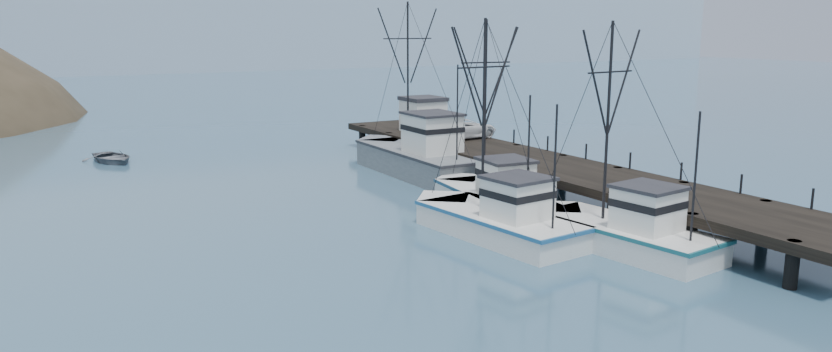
{
  "coord_description": "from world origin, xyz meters",
  "views": [
    {
      "loc": [
        -15.62,
        -21.24,
        10.34
      ],
      "look_at": [
        3.46,
        12.53,
        2.5
      ],
      "focal_mm": 32.0,
      "sensor_mm": 36.0,
      "label": 1
    }
  ],
  "objects_px": {
    "pickup_truck": "(463,128)",
    "pier_shed": "(423,114)",
    "work_vessel": "(418,157)",
    "motorboat": "(112,162)",
    "trawler_near": "(619,231)",
    "pier": "(532,163)",
    "trawler_mid": "(495,220)",
    "trawler_far": "(492,197)"
  },
  "relations": [
    {
      "from": "pickup_truck",
      "to": "pier_shed",
      "type": "bearing_deg",
      "value": -0.9
    },
    {
      "from": "work_vessel",
      "to": "motorboat",
      "type": "relative_size",
      "value": 2.94
    },
    {
      "from": "trawler_near",
      "to": "work_vessel",
      "type": "height_order",
      "value": "work_vessel"
    },
    {
      "from": "pickup_truck",
      "to": "trawler_near",
      "type": "bearing_deg",
      "value": 157.15
    },
    {
      "from": "pier_shed",
      "to": "motorboat",
      "type": "relative_size",
      "value": 0.64
    },
    {
      "from": "pier",
      "to": "trawler_mid",
      "type": "xyz_separation_m",
      "value": [
        -8.45,
        -7.84,
        -0.87
      ]
    },
    {
      "from": "pier",
      "to": "pickup_truck",
      "type": "distance_m",
      "value": 9.58
    },
    {
      "from": "work_vessel",
      "to": "motorboat",
      "type": "height_order",
      "value": "work_vessel"
    },
    {
      "from": "trawler_near",
      "to": "pier_shed",
      "type": "xyz_separation_m",
      "value": [
        4.76,
        26.84,
        2.6
      ]
    },
    {
      "from": "trawler_far",
      "to": "pier_shed",
      "type": "height_order",
      "value": "trawler_far"
    },
    {
      "from": "pier",
      "to": "pickup_truck",
      "type": "relative_size",
      "value": 7.95
    },
    {
      "from": "pier_shed",
      "to": "motorboat",
      "type": "bearing_deg",
      "value": 157.28
    },
    {
      "from": "trawler_mid",
      "to": "pickup_truck",
      "type": "xyz_separation_m",
      "value": [
        9.31,
        17.33,
        1.95
      ]
    },
    {
      "from": "pickup_truck",
      "to": "motorboat",
      "type": "relative_size",
      "value": 1.11
    },
    {
      "from": "pickup_truck",
      "to": "motorboat",
      "type": "distance_m",
      "value": 27.38
    },
    {
      "from": "pier",
      "to": "trawler_far",
      "type": "height_order",
      "value": "trawler_far"
    },
    {
      "from": "trawler_far",
      "to": "work_vessel",
      "type": "height_order",
      "value": "work_vessel"
    },
    {
      "from": "trawler_near",
      "to": "trawler_mid",
      "type": "relative_size",
      "value": 0.97
    },
    {
      "from": "trawler_near",
      "to": "trawler_mid",
      "type": "height_order",
      "value": "trawler_mid"
    },
    {
      "from": "trawler_mid",
      "to": "trawler_far",
      "type": "height_order",
      "value": "trawler_mid"
    },
    {
      "from": "trawler_near",
      "to": "trawler_mid",
      "type": "distance_m",
      "value": 6.05
    },
    {
      "from": "trawler_mid",
      "to": "motorboat",
      "type": "relative_size",
      "value": 2.27
    },
    {
      "from": "trawler_mid",
      "to": "pickup_truck",
      "type": "relative_size",
      "value": 2.04
    },
    {
      "from": "pier",
      "to": "motorboat",
      "type": "xyz_separation_m",
      "value": [
        -22.33,
        23.77,
        -1.69
      ]
    },
    {
      "from": "trawler_mid",
      "to": "motorboat",
      "type": "height_order",
      "value": "trawler_mid"
    },
    {
      "from": "pier",
      "to": "work_vessel",
      "type": "relative_size",
      "value": 3.01
    },
    {
      "from": "pier",
      "to": "work_vessel",
      "type": "height_order",
      "value": "work_vessel"
    },
    {
      "from": "trawler_near",
      "to": "work_vessel",
      "type": "relative_size",
      "value": 0.75
    },
    {
      "from": "trawler_near",
      "to": "motorboat",
      "type": "bearing_deg",
      "value": 116.07
    },
    {
      "from": "trawler_mid",
      "to": "pier_shed",
      "type": "xyz_separation_m",
      "value": [
        8.62,
        22.19,
        2.6
      ]
    },
    {
      "from": "pier",
      "to": "work_vessel",
      "type": "bearing_deg",
      "value": 116.62
    },
    {
      "from": "trawler_near",
      "to": "motorboat",
      "type": "distance_m",
      "value": 40.38
    },
    {
      "from": "pier",
      "to": "trawler_mid",
      "type": "bearing_deg",
      "value": -137.11
    },
    {
      "from": "trawler_near",
      "to": "trawler_mid",
      "type": "bearing_deg",
      "value": 129.65
    },
    {
      "from": "pickup_truck",
      "to": "pier",
      "type": "bearing_deg",
      "value": 165.86
    },
    {
      "from": "trawler_far",
      "to": "work_vessel",
      "type": "bearing_deg",
      "value": 81.4
    },
    {
      "from": "trawler_far",
      "to": "pier_shed",
      "type": "bearing_deg",
      "value": 71.89
    },
    {
      "from": "pier",
      "to": "trawler_far",
      "type": "distance_m",
      "value": 6.88
    },
    {
      "from": "trawler_near",
      "to": "motorboat",
      "type": "relative_size",
      "value": 2.21
    },
    {
      "from": "motorboat",
      "to": "work_vessel",
      "type": "bearing_deg",
      "value": -54.06
    },
    {
      "from": "pier",
      "to": "motorboat",
      "type": "bearing_deg",
      "value": 133.21
    },
    {
      "from": "trawler_near",
      "to": "pier_shed",
      "type": "distance_m",
      "value": 27.39
    }
  ]
}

